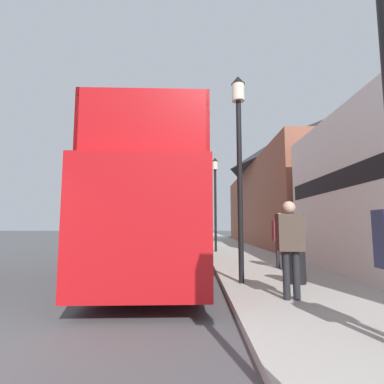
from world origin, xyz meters
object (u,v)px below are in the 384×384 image
Objects in this scene: pedestrian_third at (280,235)px; lamp_post_second at (215,187)px; pedestrian_second at (290,240)px; lamp_post_third at (207,203)px; tour_bus at (161,218)px; litter_bin at (296,262)px; lamp_post_nearest at (239,139)px; parked_car_ahead_of_bus at (187,240)px.

lamp_post_second reaches higher than pedestrian_third.
lamp_post_third is at bearing 92.08° from pedestrian_second.
tour_bus reaches higher than litter_bin.
tour_bus is 3.96m from lamp_post_nearest.
pedestrian_third is at bearing 56.49° from lamp_post_nearest.
lamp_post_third is at bearing 90.08° from lamp_post_nearest.
pedestrian_third is 15.55m from lamp_post_third.
tour_bus is 5.19m from pedestrian_second.
parked_car_ahead_of_bus is 2.31× the size of pedestrian_third.
pedestrian_second is 0.35× the size of lamp_post_nearest.
pedestrian_second is 0.38× the size of lamp_post_third.
tour_bus is at bearing -98.34° from lamp_post_third.
tour_bus reaches higher than parked_car_ahead_of_bus.
parked_car_ahead_of_bus is (0.69, 8.02, -1.10)m from tour_bus.
lamp_post_nearest reaches higher than parked_car_ahead_of_bus.
litter_bin is (1.30, -0.04, -3.06)m from lamp_post_nearest.
litter_bin is (-0.37, -2.56, -0.58)m from pedestrian_third.
pedestrian_third is (3.23, -8.12, 0.55)m from parked_car_ahead_of_bus.
litter_bin is at bearing -75.87° from parked_car_ahead_of_bus.
lamp_post_nearest is (2.26, -2.62, 1.92)m from tour_bus.
pedestrian_third is at bearing 76.56° from pedestrian_second.
parked_car_ahead_of_bus is at bearing 98.35° from lamp_post_nearest.
lamp_post_second reaches higher than litter_bin.
lamp_post_nearest is 5.63× the size of litter_bin.
tour_bus is at bearing 124.63° from pedestrian_second.
pedestrian_third is 0.37× the size of lamp_post_third.
lamp_post_nearest is 1.02× the size of lamp_post_second.
pedestrian_second is 3.02m from lamp_post_nearest.
lamp_post_second reaches higher than parked_car_ahead_of_bus.
lamp_post_nearest is 3.33m from litter_bin.
pedestrian_third is at bearing -75.48° from lamp_post_second.
tour_bus is at bearing -95.84° from parked_car_ahead_of_bus.
tour_bus is at bearing 130.68° from lamp_post_nearest.
tour_bus is 11.13× the size of litter_bin.
pedestrian_second reaches higher than litter_bin.
parked_car_ahead_of_bus is 4.46× the size of litter_bin.
lamp_post_third is (-1.70, 15.29, 2.22)m from pedestrian_third.
pedestrian_third is at bearing 81.83° from litter_bin.
pedestrian_second is at bearing -80.54° from parked_car_ahead_of_bus.
lamp_post_third reaches higher than litter_bin.
tour_bus is 2.50× the size of parked_car_ahead_of_bus.
pedestrian_second is at bearing -57.72° from tour_bus.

